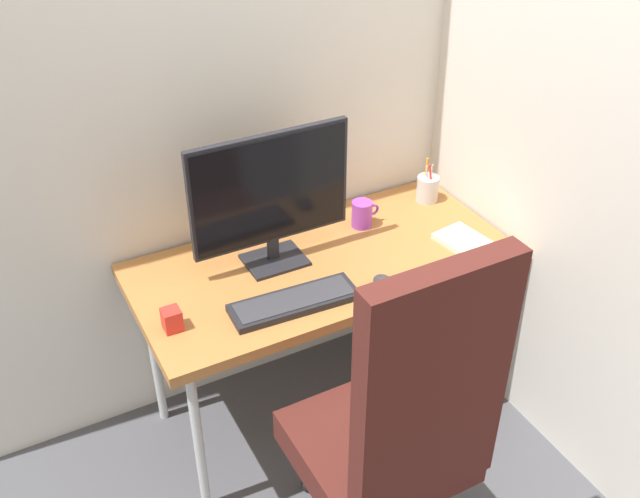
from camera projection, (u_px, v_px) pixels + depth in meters
ground_plane at (323, 404)px, 3.00m from camera, size 8.00×8.00×0.00m
wall_back at (274, 41)px, 2.47m from camera, size 3.05×0.04×2.80m
wall_side_right at (558, 62)px, 2.31m from camera, size 0.04×2.35×2.80m
desk at (323, 271)px, 2.63m from camera, size 1.34×0.64×0.72m
office_chair at (399, 429)px, 2.06m from camera, size 0.59×0.62×1.27m
monitor at (271, 194)px, 2.45m from camera, size 0.57×0.17×0.49m
keyboard at (294, 302)px, 2.38m from camera, size 0.43×0.16×0.03m
mouse at (384, 282)px, 2.46m from camera, size 0.07×0.09×0.03m
pen_holder at (428, 188)px, 2.92m from camera, size 0.09×0.09×0.18m
notebook at (468, 244)px, 2.67m from camera, size 0.18×0.25×0.02m
coffee_mug at (362, 214)px, 2.76m from camera, size 0.11×0.08×0.10m
desk_clamp_accessory at (172, 320)px, 2.27m from camera, size 0.06×0.06×0.07m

